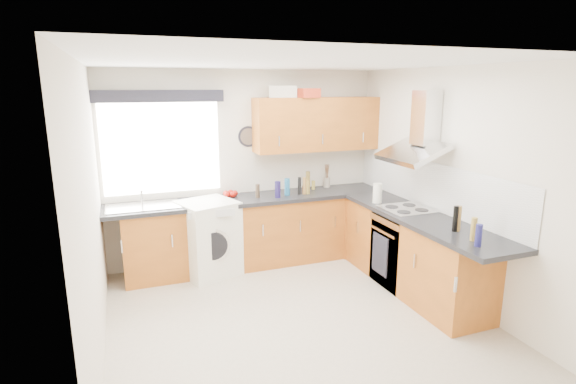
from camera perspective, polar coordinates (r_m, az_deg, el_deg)
name	(u,v)px	position (r m, az deg, el deg)	size (l,w,h in m)	color
ground_plane	(294,317)	(4.75, 0.81, -15.54)	(3.60, 3.60, 0.00)	beige
ceiling	(295,62)	(4.17, 0.92, 16.15)	(3.60, 3.60, 0.02)	white
wall_back	(245,167)	(5.97, -5.47, 3.17)	(3.60, 0.02, 2.50)	silver
wall_front	(406,267)	(2.78, 14.72, -9.21)	(3.60, 0.02, 2.50)	silver
wall_left	(90,217)	(4.02, -23.79, -2.88)	(0.02, 3.60, 2.50)	silver
wall_right	(448,184)	(5.21, 19.63, 0.97)	(0.02, 3.60, 2.50)	silver
window	(162,148)	(5.73, -15.73, 5.36)	(1.40, 0.02, 1.10)	white
window_blind	(159,96)	(5.60, -16.05, 11.64)	(1.50, 0.18, 0.14)	black
splashback	(429,185)	(5.44, 17.48, 0.88)	(0.01, 3.00, 0.54)	white
base_cab_back	(245,233)	(5.87, -5.49, -5.26)	(3.00, 0.58, 0.86)	#9A5119
base_cab_corner	(354,221)	(6.44, 8.43, -3.66)	(0.60, 0.60, 0.86)	#9A5119
base_cab_right	(412,253)	(5.37, 15.52, -7.50)	(0.58, 2.10, 0.86)	#9A5119
worktop_back	(252,199)	(5.76, -4.60, -0.89)	(3.60, 0.62, 0.05)	black
worktop_right	(423,219)	(5.11, 16.73, -3.27)	(0.62, 2.42, 0.05)	black
sink	(143,203)	(5.54, -17.95, -1.38)	(0.84, 0.46, 0.10)	silver
oven	(404,249)	(5.48, 14.51, -7.07)	(0.56, 0.58, 0.85)	black
hob_plate	(407,209)	(5.34, 14.82, -2.10)	(0.52, 0.52, 0.01)	silver
extractor_hood	(419,134)	(5.24, 16.27, 7.04)	(0.52, 0.78, 0.66)	silver
upper_cabinets	(317,124)	(6.05, 3.67, 8.60)	(1.70, 0.35, 0.70)	#9A5119
washing_machine	(208,238)	(5.66, -10.09, -5.77)	(0.63, 0.61, 0.93)	white
wall_clock	(249,137)	(5.90, -5.03, 7.02)	(0.27, 0.27, 0.04)	black
casserole	(282,92)	(5.95, -0.74, 12.64)	(0.36, 0.26, 0.15)	white
storage_box	(308,93)	(5.87, 2.58, 12.45)	(0.25, 0.21, 0.12)	#B53118
utensil_pot	(327,182)	(6.32, 4.94, 1.23)	(0.09, 0.09, 0.13)	gray
kitchen_roll	(377,193)	(5.54, 11.29, -0.15)	(0.11, 0.11, 0.24)	white
tomato_cluster	(230,194)	(5.81, -7.34, -0.20)	(0.17, 0.17, 0.08)	#A01007
jar_0	(308,187)	(5.90, 2.49, 0.62)	(0.07, 0.07, 0.18)	olive
jar_1	(278,190)	(5.69, -1.31, 0.31)	(0.07, 0.07, 0.21)	#1C1548
jar_2	(287,187)	(5.82, -0.11, 0.67)	(0.07, 0.07, 0.22)	#1D5F8B
jar_3	(304,189)	(5.96, 2.10, 0.34)	(0.06, 0.06, 0.09)	#57251F
jar_4	(258,191)	(5.70, -3.88, 0.12)	(0.06, 0.06, 0.17)	#413224
jar_5	(313,185)	(6.16, 3.24, 0.88)	(0.05, 0.05, 0.12)	#A59038
jar_6	(304,186)	(5.88, 2.08, 0.81)	(0.04, 0.04, 0.23)	olive
jar_7	(308,180)	(6.16, 2.54, 1.48)	(0.06, 0.06, 0.25)	olive
jar_8	(299,186)	(5.87, 1.47, 0.80)	(0.04, 0.04, 0.23)	black
bottle_0	(479,235)	(4.31, 23.05, -5.10)	(0.06, 0.06, 0.20)	navy
bottle_1	(458,218)	(4.68, 20.79, -3.16)	(0.06, 0.06, 0.25)	olive
bottle_2	(455,219)	(4.66, 20.49, -3.20)	(0.05, 0.05, 0.25)	black
bottle_3	(474,229)	(4.45, 22.51, -4.38)	(0.05, 0.05, 0.22)	#A38538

